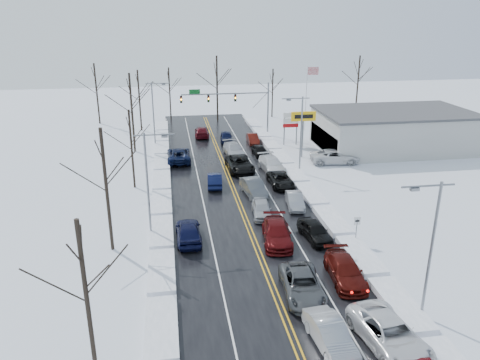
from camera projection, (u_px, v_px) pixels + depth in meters
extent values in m
plane|color=silver|center=(242.00, 210.00, 44.84)|extent=(160.00, 160.00, 0.00)
cube|color=black|center=(239.00, 202.00, 46.70)|extent=(14.00, 84.00, 0.01)
cube|color=white|center=(162.00, 207.00, 45.59)|extent=(1.94, 72.00, 0.49)
cube|color=white|center=(312.00, 198.00, 47.81)|extent=(1.94, 72.00, 0.49)
cylinder|color=slate|center=(268.00, 109.00, 70.71)|extent=(0.24, 0.24, 8.00)
cylinder|color=slate|center=(225.00, 94.00, 68.91)|extent=(13.00, 0.18, 0.18)
cylinder|color=slate|center=(260.00, 100.00, 70.06)|extent=(2.33, 0.10, 2.33)
cube|color=#0C591E|center=(195.00, 92.00, 68.11)|extent=(1.60, 0.08, 0.70)
cube|color=black|center=(235.00, 98.00, 69.35)|extent=(0.32, 0.25, 1.05)
sphere|color=#3F0705|center=(235.00, 96.00, 69.10)|extent=(0.20, 0.20, 0.20)
sphere|color=orange|center=(235.00, 98.00, 69.20)|extent=(0.22, 0.22, 0.22)
sphere|color=black|center=(235.00, 100.00, 69.30)|extent=(0.20, 0.20, 0.20)
cube|color=black|center=(208.00, 99.00, 68.76)|extent=(0.32, 0.25, 1.05)
sphere|color=#3F0705|center=(208.00, 97.00, 68.51)|extent=(0.20, 0.20, 0.20)
sphere|color=orange|center=(209.00, 99.00, 68.62)|extent=(0.22, 0.22, 0.22)
sphere|color=black|center=(209.00, 101.00, 68.72)|extent=(0.20, 0.20, 0.20)
cube|color=black|center=(181.00, 99.00, 68.18)|extent=(0.32, 0.25, 1.05)
sphere|color=#3F0705|center=(181.00, 97.00, 67.93)|extent=(0.20, 0.20, 0.20)
sphere|color=orange|center=(181.00, 100.00, 68.03)|extent=(0.22, 0.22, 0.22)
sphere|color=black|center=(181.00, 102.00, 68.13)|extent=(0.20, 0.20, 0.20)
cylinder|color=slate|center=(303.00, 136.00, 60.27)|extent=(0.20, 0.20, 5.60)
cube|color=yellow|center=(303.00, 116.00, 59.38)|extent=(3.20, 0.30, 1.20)
cube|color=black|center=(304.00, 117.00, 59.22)|extent=(2.40, 0.04, 0.50)
cylinder|color=slate|center=(284.00, 131.00, 65.98)|extent=(0.16, 0.16, 4.00)
cylinder|color=slate|center=(297.00, 131.00, 66.25)|extent=(0.16, 0.16, 4.00)
cube|color=white|center=(291.00, 115.00, 65.33)|extent=(2.20, 0.22, 0.70)
cube|color=white|center=(291.00, 121.00, 65.60)|extent=(2.20, 0.22, 0.70)
cube|color=#A60C0F|center=(291.00, 126.00, 65.84)|extent=(2.20, 0.22, 0.50)
cylinder|color=slate|center=(356.00, 231.00, 38.24)|extent=(0.08, 0.08, 2.20)
cube|color=white|center=(357.00, 221.00, 37.93)|extent=(0.55, 0.05, 0.70)
cube|color=black|center=(357.00, 221.00, 37.89)|extent=(0.35, 0.02, 0.15)
cylinder|color=silver|center=(306.00, 99.00, 73.17)|extent=(0.14, 0.14, 10.00)
cube|color=#AAAAA5|center=(393.00, 131.00, 64.20)|extent=(20.00, 12.00, 5.00)
cube|color=#262628|center=(323.00, 140.00, 63.06)|extent=(0.10, 11.00, 2.80)
cube|color=#3F3F42|center=(396.00, 112.00, 63.29)|extent=(20.40, 12.40, 0.30)
cylinder|color=slate|center=(431.00, 253.00, 27.83)|extent=(0.18, 0.18, 9.00)
cylinder|color=slate|center=(428.00, 186.00, 26.25)|extent=(3.20, 0.12, 0.12)
cube|color=slate|center=(415.00, 189.00, 26.18)|extent=(0.50, 0.25, 0.18)
cylinder|color=slate|center=(301.00, 136.00, 53.83)|extent=(0.18, 0.18, 9.00)
cylinder|color=slate|center=(296.00, 98.00, 52.24)|extent=(3.20, 0.12, 0.12)
cube|color=slate|center=(289.00, 100.00, 52.18)|extent=(0.50, 0.25, 0.18)
cylinder|color=slate|center=(148.00, 186.00, 38.35)|extent=(0.18, 0.18, 9.00)
cylinder|color=slate|center=(154.00, 135.00, 37.00)|extent=(3.20, 0.12, 0.12)
cube|color=slate|center=(165.00, 136.00, 37.17)|extent=(0.50, 0.25, 0.18)
cylinder|color=slate|center=(153.00, 115.00, 64.34)|extent=(0.18, 0.18, 9.00)
cylinder|color=slate|center=(157.00, 83.00, 62.99)|extent=(3.20, 0.12, 0.12)
cube|color=slate|center=(163.00, 84.00, 63.16)|extent=(0.50, 0.25, 0.18)
cylinder|color=#2D231C|center=(87.00, 302.00, 23.13)|extent=(0.24, 0.24, 9.00)
cylinder|color=#2D231C|center=(107.00, 191.00, 35.89)|extent=(0.27, 0.27, 10.00)
cylinder|color=#2D231C|center=(132.00, 150.00, 49.28)|extent=(0.23, 0.23, 8.50)
cylinder|color=#2D231C|center=(132.00, 113.00, 61.84)|extent=(0.28, 0.28, 10.50)
cylinder|color=#2D231C|center=(140.00, 101.00, 73.21)|extent=(0.25, 0.25, 9.50)
cylinder|color=#2D231C|center=(97.00, 94.00, 77.64)|extent=(0.27, 0.27, 10.00)
cylinder|color=#2D231C|center=(170.00, 94.00, 80.49)|extent=(0.24, 0.24, 9.00)
cylinder|color=#2D231C|center=(217.00, 89.00, 79.46)|extent=(0.29, 0.29, 11.00)
cylinder|color=#2D231C|center=(272.00, 93.00, 82.74)|extent=(0.23, 0.23, 8.50)
cylinder|color=#2D231C|center=(358.00, 85.00, 85.20)|extent=(0.28, 0.28, 10.50)
imported|color=#999CA1|center=(329.00, 346.00, 26.74)|extent=(2.09, 4.86, 1.56)
imported|color=#46494C|center=(302.00, 295.00, 31.53)|extent=(3.01, 5.76, 1.55)
imported|color=#4D0A0B|center=(277.00, 242.00, 38.76)|extent=(3.00, 5.84, 1.62)
imported|color=#ADAEB5|center=(262.00, 216.00, 43.68)|extent=(2.14, 4.39, 1.44)
imported|color=#474A4C|center=(254.00, 195.00, 48.54)|extent=(2.39, 5.27, 1.68)
imported|color=black|center=(240.00, 171.00, 56.02)|extent=(3.06, 6.26, 1.71)
imported|color=#A2A5AA|center=(234.00, 155.00, 61.87)|extent=(2.71, 5.64, 1.59)
imported|color=black|center=(226.00, 142.00, 68.38)|extent=(2.06, 4.39, 1.45)
imported|color=silver|center=(389.00, 347.00, 26.68)|extent=(3.56, 6.37, 1.68)
imported|color=#440D09|center=(344.00, 280.00, 33.28)|extent=(2.52, 5.44, 1.54)
imported|color=black|center=(314.00, 239.00, 39.24)|extent=(2.33, 4.64, 1.52)
imported|color=gray|center=(295.00, 207.00, 45.65)|extent=(1.95, 4.32, 1.37)
imported|color=black|center=(280.00, 186.00, 51.19)|extent=(2.37, 4.99, 1.38)
imported|color=silver|center=(272.00, 171.00, 55.83)|extent=(2.78, 5.88, 1.66)
imported|color=black|center=(260.00, 156.00, 61.80)|extent=(1.83, 4.08, 1.36)
imported|color=#4D100A|center=(253.00, 143.00, 67.44)|extent=(1.56, 4.22, 1.38)
imported|color=black|center=(215.00, 186.00, 51.10)|extent=(1.88, 4.50, 1.45)
imported|color=black|center=(179.00, 161.00, 59.45)|extent=(2.90, 6.21, 1.72)
imported|color=#4B0A11|center=(202.00, 137.00, 71.07)|extent=(2.39, 5.28, 1.50)
imported|color=black|center=(189.00, 241.00, 38.99)|extent=(2.07, 5.07, 1.72)
imported|color=silver|center=(335.00, 163.00, 58.78)|extent=(6.44, 3.42, 1.72)
imported|color=#404346|center=(347.00, 154.00, 62.61)|extent=(2.21, 5.10, 1.46)
imported|color=black|center=(320.00, 142.00, 68.11)|extent=(2.33, 4.82, 1.59)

